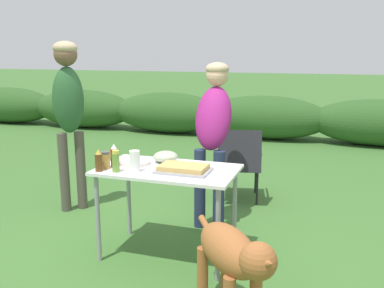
{
  "coord_description": "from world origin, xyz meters",
  "views": [
    {
      "loc": [
        1.22,
        -3.04,
        1.65
      ],
      "look_at": [
        0.11,
        0.27,
        0.89
      ],
      "focal_mm": 40.0,
      "sensor_mm": 36.0,
      "label": 1
    }
  ],
  "objects_px": {
    "beer_bottle": "(99,161)",
    "ketchup_bottle": "(114,156)",
    "standing_person_with_beanie": "(68,104)",
    "food_tray": "(183,169)",
    "plate_stack": "(135,163)",
    "mixing_bowl": "(166,157)",
    "folding_table": "(168,178)",
    "paper_cup_stack": "(135,161)",
    "dog": "(233,256)",
    "standing_person_in_olive_jacket": "(213,125)",
    "relish_jar": "(116,161)",
    "spice_jar": "(106,160)",
    "camp_chair_green_behind_table": "(239,161)"
  },
  "relations": [
    {
      "from": "beer_bottle",
      "to": "relish_jar",
      "type": "xyz_separation_m",
      "value": [
        0.13,
        0.02,
        0.0
      ]
    },
    {
      "from": "spice_jar",
      "to": "standing_person_in_olive_jacket",
      "type": "bearing_deg",
      "value": 55.17
    },
    {
      "from": "beer_bottle",
      "to": "standing_person_in_olive_jacket",
      "type": "distance_m",
      "value": 1.19
    },
    {
      "from": "mixing_bowl",
      "to": "spice_jar",
      "type": "relative_size",
      "value": 1.5
    },
    {
      "from": "plate_stack",
      "to": "standing_person_in_olive_jacket",
      "type": "xyz_separation_m",
      "value": [
        0.46,
        0.72,
        0.22
      ]
    },
    {
      "from": "folding_table",
      "to": "standing_person_in_olive_jacket",
      "type": "xyz_separation_m",
      "value": [
        0.16,
        0.75,
        0.31
      ]
    },
    {
      "from": "relish_jar",
      "to": "paper_cup_stack",
      "type": "bearing_deg",
      "value": 19.68
    },
    {
      "from": "spice_jar",
      "to": "dog",
      "type": "xyz_separation_m",
      "value": [
        1.16,
        -0.56,
        -0.37
      ]
    },
    {
      "from": "ketchup_bottle",
      "to": "paper_cup_stack",
      "type": "bearing_deg",
      "value": -20.56
    },
    {
      "from": "beer_bottle",
      "to": "dog",
      "type": "height_order",
      "value": "beer_bottle"
    },
    {
      "from": "relish_jar",
      "to": "folding_table",
      "type": "bearing_deg",
      "value": 32.52
    },
    {
      "from": "folding_table",
      "to": "paper_cup_stack",
      "type": "relative_size",
      "value": 6.62
    },
    {
      "from": "beer_bottle",
      "to": "dog",
      "type": "xyz_separation_m",
      "value": [
        1.17,
        -0.47,
        -0.38
      ]
    },
    {
      "from": "relish_jar",
      "to": "camp_chair_green_behind_table",
      "type": "height_order",
      "value": "relish_jar"
    },
    {
      "from": "food_tray",
      "to": "beer_bottle",
      "type": "height_order",
      "value": "beer_bottle"
    },
    {
      "from": "plate_stack",
      "to": "standing_person_with_beanie",
      "type": "height_order",
      "value": "standing_person_with_beanie"
    },
    {
      "from": "folding_table",
      "to": "mixing_bowl",
      "type": "distance_m",
      "value": 0.24
    },
    {
      "from": "beer_bottle",
      "to": "standing_person_in_olive_jacket",
      "type": "bearing_deg",
      "value": 57.17
    },
    {
      "from": "ketchup_bottle",
      "to": "standing_person_in_olive_jacket",
      "type": "distance_m",
      "value": 1.03
    },
    {
      "from": "folding_table",
      "to": "camp_chair_green_behind_table",
      "type": "distance_m",
      "value": 1.49
    },
    {
      "from": "beer_bottle",
      "to": "camp_chair_green_behind_table",
      "type": "bearing_deg",
      "value": 66.3
    },
    {
      "from": "food_tray",
      "to": "dog",
      "type": "xyz_separation_m",
      "value": [
        0.55,
        -0.65,
        -0.33
      ]
    },
    {
      "from": "mixing_bowl",
      "to": "spice_jar",
      "type": "xyz_separation_m",
      "value": [
        -0.38,
        -0.34,
        0.02
      ]
    },
    {
      "from": "relish_jar",
      "to": "standing_person_with_beanie",
      "type": "xyz_separation_m",
      "value": [
        -0.99,
        0.87,
        0.31
      ]
    },
    {
      "from": "paper_cup_stack",
      "to": "camp_chair_green_behind_table",
      "type": "bearing_deg",
      "value": 73.74
    },
    {
      "from": "spice_jar",
      "to": "standing_person_with_beanie",
      "type": "height_order",
      "value": "standing_person_with_beanie"
    },
    {
      "from": "mixing_bowl",
      "to": "food_tray",
      "type": "bearing_deg",
      "value": -44.36
    },
    {
      "from": "food_tray",
      "to": "ketchup_bottle",
      "type": "distance_m",
      "value": 0.58
    },
    {
      "from": "plate_stack",
      "to": "mixing_bowl",
      "type": "xyz_separation_m",
      "value": [
        0.21,
        0.15,
        0.03
      ]
    },
    {
      "from": "relish_jar",
      "to": "dog",
      "type": "height_order",
      "value": "relish_jar"
    },
    {
      "from": "folding_table",
      "to": "camp_chair_green_behind_table",
      "type": "bearing_deg",
      "value": 79.5
    },
    {
      "from": "relish_jar",
      "to": "food_tray",
      "type": "bearing_deg",
      "value": 17.98
    },
    {
      "from": "mixing_bowl",
      "to": "dog",
      "type": "bearing_deg",
      "value": -48.52
    },
    {
      "from": "plate_stack",
      "to": "ketchup_bottle",
      "type": "distance_m",
      "value": 0.18
    },
    {
      "from": "beer_bottle",
      "to": "paper_cup_stack",
      "type": "bearing_deg",
      "value": 15.04
    },
    {
      "from": "plate_stack",
      "to": "mixing_bowl",
      "type": "bearing_deg",
      "value": 36.3
    },
    {
      "from": "food_tray",
      "to": "relish_jar",
      "type": "distance_m",
      "value": 0.52
    },
    {
      "from": "plate_stack",
      "to": "standing_person_in_olive_jacket",
      "type": "bearing_deg",
      "value": 57.38
    },
    {
      "from": "standing_person_with_beanie",
      "to": "food_tray",
      "type": "bearing_deg",
      "value": -71.12
    },
    {
      "from": "beer_bottle",
      "to": "ketchup_bottle",
      "type": "xyz_separation_m",
      "value": [
        0.05,
        0.16,
        0.01
      ]
    },
    {
      "from": "folding_table",
      "to": "standing_person_in_olive_jacket",
      "type": "height_order",
      "value": "standing_person_in_olive_jacket"
    },
    {
      "from": "standing_person_with_beanie",
      "to": "dog",
      "type": "distance_m",
      "value": 2.54
    },
    {
      "from": "folding_table",
      "to": "spice_jar",
      "type": "bearing_deg",
      "value": -161.59
    },
    {
      "from": "plate_stack",
      "to": "paper_cup_stack",
      "type": "bearing_deg",
      "value": -63.79
    },
    {
      "from": "folding_table",
      "to": "paper_cup_stack",
      "type": "bearing_deg",
      "value": -140.48
    },
    {
      "from": "plate_stack",
      "to": "beer_bottle",
      "type": "distance_m",
      "value": 0.33
    },
    {
      "from": "relish_jar",
      "to": "dog",
      "type": "bearing_deg",
      "value": -25.41
    },
    {
      "from": "standing_person_in_olive_jacket",
      "to": "beer_bottle",
      "type": "bearing_deg",
      "value": -122.12
    },
    {
      "from": "standing_person_with_beanie",
      "to": "dog",
      "type": "xyz_separation_m",
      "value": [
        2.03,
        -1.37,
        -0.69
      ]
    },
    {
      "from": "beer_bottle",
      "to": "standing_person_with_beanie",
      "type": "height_order",
      "value": "standing_person_with_beanie"
    }
  ]
}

